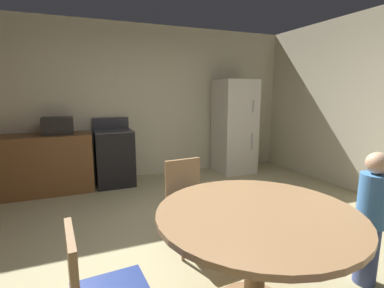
% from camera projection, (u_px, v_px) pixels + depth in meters
% --- Properties ---
extents(ground_plane, '(14.00, 14.00, 0.00)m').
position_uv_depth(ground_plane, '(207.00, 256.00, 2.72)').
color(ground_plane, tan).
extents(wall_back, '(6.10, 0.12, 2.70)m').
position_uv_depth(wall_back, '(139.00, 102.00, 5.14)').
color(wall_back, beige).
rests_on(wall_back, ground).
extents(kitchen_counter, '(1.88, 0.60, 0.90)m').
position_uv_depth(kitchen_counter, '(26.00, 166.00, 4.27)').
color(kitchen_counter, brown).
rests_on(kitchen_counter, ground).
extents(oven_range, '(0.60, 0.60, 1.10)m').
position_uv_depth(oven_range, '(114.00, 157.00, 4.75)').
color(oven_range, black).
rests_on(oven_range, ground).
extents(refrigerator, '(0.68, 0.68, 1.76)m').
position_uv_depth(refrigerator, '(234.00, 127.00, 5.46)').
color(refrigerator, silver).
rests_on(refrigerator, ground).
extents(microwave, '(0.44, 0.32, 0.26)m').
position_uv_depth(microwave, '(58.00, 126.00, 4.34)').
color(microwave, black).
rests_on(microwave, kitchen_counter).
extents(dining_table, '(1.35, 1.35, 0.76)m').
position_uv_depth(dining_table, '(257.00, 232.00, 1.92)').
color(dining_table, '#9E754C').
rests_on(dining_table, ground).
extents(chair_north, '(0.44, 0.44, 0.87)m').
position_uv_depth(chair_north, '(188.00, 198.00, 2.83)').
color(chair_north, '#9E754C').
rests_on(chair_north, ground).
extents(person_child, '(0.23, 0.23, 1.09)m').
position_uv_depth(person_child, '(371.00, 216.00, 2.24)').
color(person_child, '#3D4C84').
rests_on(person_child, ground).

